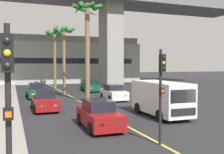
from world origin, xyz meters
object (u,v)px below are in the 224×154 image
(car_queue_second, at_px, (36,91))
(car_queue_fourth, at_px, (99,115))
(delivery_van, at_px, (161,98))
(car_queue_fifth, at_px, (90,86))
(car_queue_third, at_px, (113,93))
(palm_tree_mid_median, at_px, (64,40))
(pedestrian_near_crosswalk, at_px, (9,103))
(car_queue_front, at_px, (45,101))
(palm_tree_far_median, at_px, (55,43))
(palm_tree_near_median, at_px, (87,28))
(traffic_light_left_sidewalk_corner, at_px, (8,98))
(traffic_light_median_near, at_px, (161,83))

(car_queue_second, xyz_separation_m, car_queue_fourth, (2.13, -15.28, 0.00))
(car_queue_second, bearing_deg, delivery_van, -62.39)
(car_queue_fifth, height_order, delivery_van, delivery_van)
(car_queue_second, bearing_deg, car_queue_third, -33.25)
(palm_tree_mid_median, relative_size, pedestrian_near_crosswalk, 4.94)
(car_queue_front, relative_size, car_queue_third, 0.99)
(palm_tree_far_median, bearing_deg, car_queue_fourth, -93.52)
(car_queue_fourth, xyz_separation_m, palm_tree_mid_median, (1.24, 16.94, 5.69))
(car_queue_fourth, relative_size, palm_tree_mid_median, 0.52)
(delivery_van, bearing_deg, palm_tree_far_median, 97.67)
(palm_tree_near_median, height_order, pedestrian_near_crosswalk, palm_tree_near_median)
(traffic_light_left_sidewalk_corner, relative_size, palm_tree_near_median, 0.45)
(palm_tree_far_median, height_order, pedestrian_near_crosswalk, palm_tree_far_median)
(car_queue_second, distance_m, pedestrian_near_crosswalk, 11.01)
(traffic_light_median_near, bearing_deg, car_queue_front, 108.57)
(car_queue_third, relative_size, car_queue_fourth, 1.00)
(car_queue_fifth, xyz_separation_m, delivery_van, (-0.21, -17.99, 0.57))
(palm_tree_near_median, bearing_deg, car_queue_third, 9.42)
(traffic_light_left_sidewalk_corner, bearing_deg, palm_tree_far_median, 79.86)
(car_queue_fifth, relative_size, delivery_van, 0.78)
(car_queue_third, xyz_separation_m, car_queue_fourth, (-4.99, -10.61, 0.00))
(pedestrian_near_crosswalk, bearing_deg, car_queue_fourth, -44.16)
(car_queue_second, xyz_separation_m, traffic_light_left_sidewalk_corner, (-2.47, -23.59, 2.14))
(palm_tree_near_median, bearing_deg, delivery_van, -71.58)
(car_queue_front, distance_m, palm_tree_near_median, 8.21)
(palm_tree_mid_median, xyz_separation_m, palm_tree_far_median, (0.40, 9.63, 0.47))
(car_queue_front, xyz_separation_m, pedestrian_near_crosswalk, (-2.58, -2.40, 0.28))
(car_queue_second, relative_size, car_queue_fifth, 1.00)
(traffic_light_median_near, distance_m, palm_tree_near_median, 14.79)
(car_queue_second, relative_size, car_queue_third, 0.99)
(pedestrian_near_crosswalk, bearing_deg, car_queue_second, 76.44)
(traffic_light_median_near, distance_m, palm_tree_far_median, 30.87)
(car_queue_third, relative_size, palm_tree_near_median, 0.45)
(palm_tree_far_median, bearing_deg, car_queue_second, -108.46)
(traffic_light_left_sidewalk_corner, height_order, palm_tree_near_median, palm_tree_near_median)
(car_queue_fourth, bearing_deg, traffic_light_left_sidewalk_corner, -118.98)
(car_queue_front, bearing_deg, palm_tree_mid_median, 71.27)
(car_queue_front, xyz_separation_m, palm_tree_far_median, (3.78, 19.59, 6.16))
(car_queue_third, height_order, delivery_van, delivery_van)
(car_queue_third, xyz_separation_m, palm_tree_far_median, (-3.35, 15.96, 6.16))
(car_queue_fourth, relative_size, delivery_van, 0.79)
(car_queue_front, height_order, pedestrian_near_crosswalk, pedestrian_near_crosswalk)
(car_queue_fourth, distance_m, palm_tree_mid_median, 17.91)
(car_queue_third, distance_m, palm_tree_far_median, 17.43)
(car_queue_second, bearing_deg, car_queue_front, -90.04)
(car_queue_second, bearing_deg, pedestrian_near_crosswalk, -103.56)
(traffic_light_median_near, bearing_deg, car_queue_second, 100.82)
(delivery_van, height_order, traffic_light_left_sidewalk_corner, traffic_light_left_sidewalk_corner)
(car_queue_fourth, relative_size, car_queue_fifth, 1.01)
(car_queue_second, xyz_separation_m, pedestrian_near_crosswalk, (-2.58, -10.70, 0.28))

